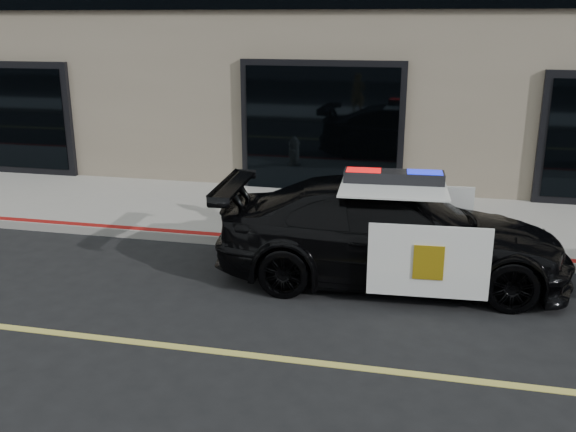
# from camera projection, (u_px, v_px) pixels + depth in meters

# --- Properties ---
(ground) EXTENTS (120.00, 120.00, 0.00)m
(ground) POSITION_uv_depth(u_px,v_px,m) (300.00, 361.00, 7.17)
(ground) COLOR black
(ground) RESTS_ON ground
(sidewalk_n) EXTENTS (60.00, 3.50, 0.15)m
(sidewalk_n) POSITION_uv_depth(u_px,v_px,m) (357.00, 219.00, 12.04)
(sidewalk_n) COLOR gray
(sidewalk_n) RESTS_ON ground
(police_car) EXTENTS (2.64, 5.24, 1.64)m
(police_car) POSITION_uv_depth(u_px,v_px,m) (391.00, 232.00, 9.22)
(police_car) COLOR black
(police_car) RESTS_ON ground
(fire_hydrant) EXTENTS (0.33, 0.45, 0.72)m
(fire_hydrant) POSITION_uv_depth(u_px,v_px,m) (239.00, 202.00, 11.65)
(fire_hydrant) COLOR beige
(fire_hydrant) RESTS_ON sidewalk_n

